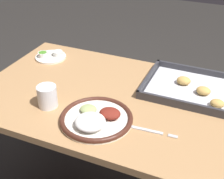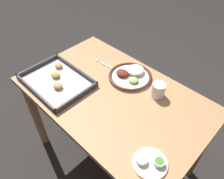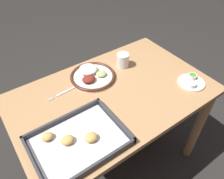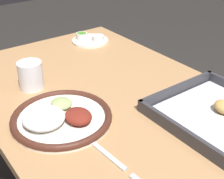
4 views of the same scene
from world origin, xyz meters
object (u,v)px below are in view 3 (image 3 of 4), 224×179
Objects in this scene: dinner_plate at (92,75)px; saucer_plate at (191,82)px; drinking_cup at (123,60)px; baking_tray at (77,141)px; fork at (67,91)px.

dinner_plate reaches higher than saucer_plate.
baking_tray is at bearing 33.20° from drinking_cup.
fork is 0.41m from drinking_cup.
dinner_plate is at bearing -129.98° from baking_tray.
dinner_plate reaches higher than baking_tray.
drinking_cup is at bearing 177.40° from fork.
dinner_plate is 0.60m from saucer_plate.
drinking_cup reaches higher than baking_tray.
fork is 0.35m from baking_tray.
dinner_plate is 0.65× the size of baking_tray.
saucer_plate is at bearing 121.60° from drinking_cup.
drinking_cup is at bearing -58.40° from saucer_plate.
drinking_cup is at bearing -146.80° from baking_tray.
baking_tray is at bearing 50.02° from dinner_plate.
saucer_plate is at bearing 146.52° from fork.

